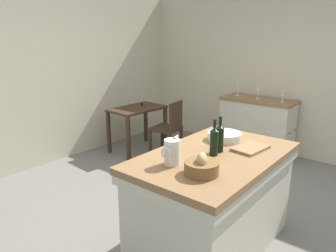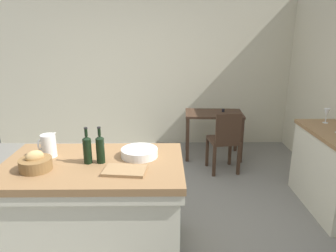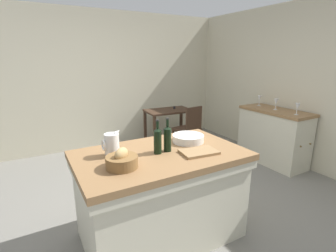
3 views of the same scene
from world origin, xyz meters
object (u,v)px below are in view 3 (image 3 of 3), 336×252
object	(u,v)px
island_table	(161,192)
pitcher	(112,145)
bread_basket	(122,161)
wine_bottle_amber	(158,140)
wine_glass_far_left	(297,107)
wine_glass_left	(276,102)
wine_bottle_dark	(167,138)
side_cabinet	(273,136)
cutting_board	(199,152)
wooden_chair	(189,128)
writing_desk	(169,116)
wine_glass_middle	(260,99)
wash_bowl	(188,138)

from	to	relation	value
island_table	pitcher	size ratio (longest dim) A/B	6.28
pitcher	bread_basket	world-z (taller)	pitcher
bread_basket	wine_bottle_amber	xyz separation A→B (m)	(0.39, 0.13, 0.07)
wine_glass_far_left	wine_glass_left	xyz separation A→B (m)	(0.04, 0.41, 0.00)
wine_bottle_dark	wine_glass_far_left	world-z (taller)	wine_bottle_dark
pitcher	island_table	bearing A→B (deg)	-18.94
island_table	pitcher	xyz separation A→B (m)	(-0.41, 0.14, 0.52)
wine_glass_far_left	wine_glass_left	distance (m)	0.41
side_cabinet	island_table	bearing A→B (deg)	-164.02
cutting_board	wine_glass_left	bearing A→B (deg)	22.70
island_table	wine_glass_left	world-z (taller)	wine_glass_left
wooden_chair	wine_bottle_amber	xyz separation A→B (m)	(-1.51, -1.71, 0.53)
writing_desk	cutting_board	distance (m)	2.76
wine_glass_middle	island_table	bearing A→B (deg)	-156.45
wash_bowl	cutting_board	bearing A→B (deg)	-106.27
wine_bottle_dark	wine_bottle_amber	size ratio (longest dim) A/B	1.00
side_cabinet	pitcher	xyz separation A→B (m)	(-2.93, -0.58, 0.54)
wine_glass_left	island_table	bearing A→B (deg)	-163.68
writing_desk	wine_glass_far_left	size ratio (longest dim) A/B	5.33
wash_bowl	wine_glass_far_left	xyz separation A→B (m)	(2.07, 0.20, 0.10)
wine_glass_far_left	wine_glass_middle	size ratio (longest dim) A/B	0.98
island_table	wine_glass_left	xyz separation A→B (m)	(2.51, 0.73, 0.56)
pitcher	cutting_board	size ratio (longest dim) A/B	0.74
pitcher	cutting_board	xyz separation A→B (m)	(0.71, -0.33, -0.09)
wine_bottle_dark	wooden_chair	bearing A→B (deg)	50.57
wine_glass_far_left	wine_glass_middle	world-z (taller)	wine_glass_middle
side_cabinet	wine_glass_middle	world-z (taller)	wine_glass_middle
wash_bowl	pitcher	bearing A→B (deg)	179.18
pitcher	wine_glass_left	distance (m)	2.98
bread_basket	wine_bottle_dark	xyz separation A→B (m)	(0.50, 0.14, 0.07)
side_cabinet	writing_desk	world-z (taller)	side_cabinet
cutting_board	wine_glass_middle	world-z (taller)	wine_glass_middle
pitcher	wine_bottle_dark	bearing A→B (deg)	-16.08
wooden_chair	wine_glass_far_left	xyz separation A→B (m)	(0.99, -1.38, 0.54)
wooden_chair	wash_bowl	distance (m)	1.96
wine_bottle_dark	pitcher	bearing A→B (deg)	163.92
wooden_chair	wine_glass_left	size ratio (longest dim) A/B	5.00
island_table	side_cabinet	distance (m)	2.62
cutting_board	wine_glass_left	xyz separation A→B (m)	(2.21, 0.92, 0.13)
wine_glass_far_left	wash_bowl	bearing A→B (deg)	-174.56
wooden_chair	wine_glass_far_left	bearing A→B (deg)	-54.17
wash_bowl	wine_glass_far_left	world-z (taller)	wine_glass_far_left
bread_basket	cutting_board	bearing A→B (deg)	-3.75
island_table	wash_bowl	bearing A→B (deg)	18.39
wash_bowl	wine_glass_left	distance (m)	2.20
island_table	wash_bowl	world-z (taller)	wash_bowl
wash_bowl	wine_glass_middle	size ratio (longest dim) A/B	1.84
cutting_board	wine_glass_far_left	world-z (taller)	wine_glass_far_left
island_table	writing_desk	bearing A→B (deg)	58.84
bread_basket	island_table	bearing A→B (deg)	18.53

